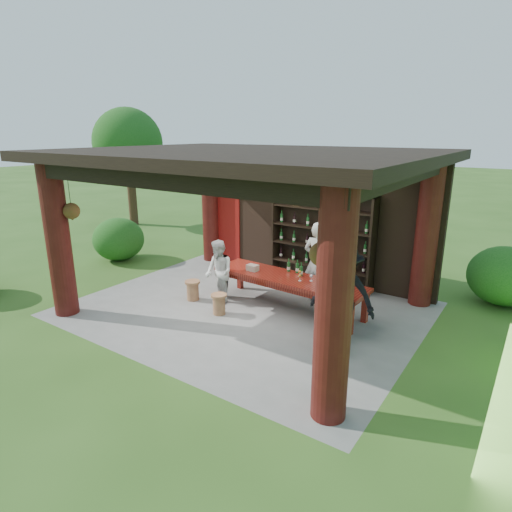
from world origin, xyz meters
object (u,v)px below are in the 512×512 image
Objects in this scene: stool_near_left at (219,304)px; guest_man at (343,294)px; stool_near_right at (332,337)px; guest_woman at (219,272)px; wine_shelf at (321,239)px; tasting_table at (288,282)px; napkin_basket at (253,268)px; host at (318,262)px; stool_far_left at (193,290)px.

guest_man reaches higher than stool_near_left.
stool_near_right is at bearing -94.30° from guest_man.
guest_woman is (-3.12, 0.59, 0.49)m from stool_near_right.
wine_shelf reaches higher than tasting_table.
wine_shelf is 1.85× the size of guest_woman.
napkin_basket is at bearing -175.05° from tasting_table.
wine_shelf is at bearing 72.62° from stool_near_left.
guest_woman reaches higher than stool_near_left.
tasting_table is 0.94m from napkin_basket.
host is at bearing 123.48° from stool_near_right.
wine_shelf is at bearing 119.88° from stool_near_right.
host is (1.41, 1.89, 0.71)m from stool_near_left.
stool_far_left reaches higher than stool_near_left.
stool_far_left is 3.01m from host.
host is 2.29m from guest_woman.
stool_near_right is 0.81m from guest_man.
host reaches higher than tasting_table.
guest_man is (1.77, -2.66, -0.26)m from wine_shelf.
tasting_table is 1.90× the size of host.
guest_woman is 0.79m from napkin_basket.
stool_near_right is at bearing -36.28° from tasting_table.
guest_man is (2.71, 0.34, 0.71)m from stool_near_left.
tasting_table is at bearing 45.89° from stool_near_left.
guest_man is (1.29, -1.55, 0.00)m from host.
stool_far_left is 0.83m from guest_woman.
wine_shelf is at bearing 119.09° from guest_man.
guest_man is at bearing -15.43° from napkin_basket.
guest_man reaches higher than tasting_table.
stool_far_left is (-1.03, 0.28, 0.01)m from stool_near_left.
wine_shelf is 2.15m from napkin_basket.
guest_woman is (0.62, 0.24, 0.49)m from stool_far_left.
guest_woman is at bearing 128.36° from stool_near_left.
host reaches higher than guest_woman.
guest_woman is at bearing 37.85° from host.
wine_shelf is 2.87m from guest_woman.
host reaches higher than stool_near_right.
host is (2.45, 1.61, 0.70)m from stool_far_left.
stool_near_right is at bearing -60.12° from wine_shelf.
host is at bearing 61.70° from guest_woman.
napkin_basket reaches higher than stool_near_right.
tasting_table reaches higher than stool_near_left.
wine_shelf is 1.98m from tasting_table.
wine_shelf is 3.30m from stool_near_left.
tasting_table is (0.15, -1.89, -0.58)m from wine_shelf.
guest_man is at bearing 130.90° from host.
napkin_basket is at bearing 160.13° from guest_man.
napkin_basket is at bearing 156.36° from stool_near_right.
tasting_table is 1.61m from stool_near_left.
guest_woman is at bearing -138.43° from napkin_basket.
stool_near_left is 2.47m from host.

